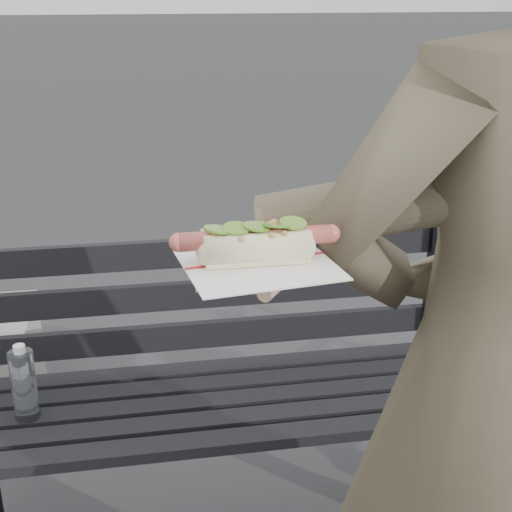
{
  "coord_description": "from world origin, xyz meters",
  "views": [
    {
      "loc": [
        -0.15,
        -0.85,
        1.54
      ],
      "look_at": [
        0.0,
        0.0,
        1.21
      ],
      "focal_mm": 50.0,
      "sensor_mm": 36.0,
      "label": 1
    }
  ],
  "objects": [
    {
      "name": "held_hotdog",
      "position": [
        0.2,
        0.06,
        1.24
      ],
      "size": [
        0.64,
        0.3,
        0.2
      ],
      "color": "brown"
    },
    {
      "name": "person",
      "position": [
        0.42,
        0.07,
        0.93
      ],
      "size": [
        0.72,
        0.52,
        1.85
      ],
      "primitive_type": "imported",
      "rotation": [
        0.0,
        0.0,
        3.26
      ],
      "color": "brown",
      "rests_on": "ground"
    },
    {
      "name": "park_bench",
      "position": [
        0.04,
        0.89,
        0.52
      ],
      "size": [
        1.5,
        0.44,
        0.88
      ],
      "color": "black",
      "rests_on": "ground"
    }
  ]
}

